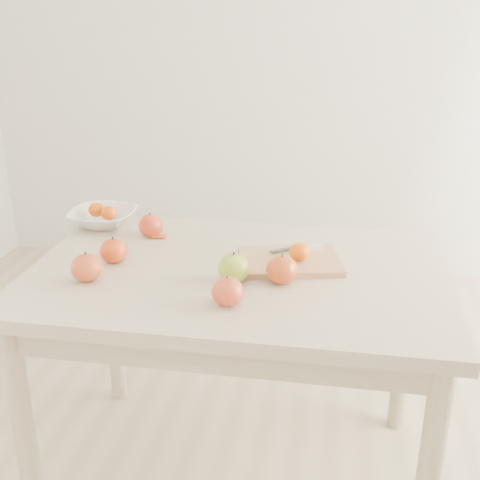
# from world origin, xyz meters

# --- Properties ---
(ground) EXTENTS (3.50, 3.50, 0.00)m
(ground) POSITION_xyz_m (0.00, 0.00, 0.00)
(ground) COLOR #C6B293
(ground) RESTS_ON ground
(table) EXTENTS (1.20, 0.80, 0.75)m
(table) POSITION_xyz_m (0.00, 0.00, 0.65)
(table) COLOR #C9B298
(table) RESTS_ON ground
(cutting_board) EXTENTS (0.33, 0.27, 0.02)m
(cutting_board) POSITION_xyz_m (0.15, 0.06, 0.76)
(cutting_board) COLOR tan
(cutting_board) RESTS_ON table
(board_tangerine) EXTENTS (0.06, 0.06, 0.05)m
(board_tangerine) POSITION_xyz_m (0.18, 0.05, 0.80)
(board_tangerine) COLOR orange
(board_tangerine) RESTS_ON cutting_board
(fruit_bowl) EXTENTS (0.22, 0.22, 0.05)m
(fruit_bowl) POSITION_xyz_m (-0.52, 0.29, 0.78)
(fruit_bowl) COLOR white
(fruit_bowl) RESTS_ON table
(bowl_tangerine_near) EXTENTS (0.06, 0.06, 0.05)m
(bowl_tangerine_near) POSITION_xyz_m (-0.55, 0.30, 0.80)
(bowl_tangerine_near) COLOR #CA3A07
(bowl_tangerine_near) RESTS_ON fruit_bowl
(bowl_tangerine_far) EXTENTS (0.06, 0.06, 0.05)m
(bowl_tangerine_far) POSITION_xyz_m (-0.49, 0.27, 0.80)
(bowl_tangerine_far) COLOR #E34708
(bowl_tangerine_far) RESTS_ON fruit_bowl
(orange_peel_a) EXTENTS (0.07, 0.06, 0.01)m
(orange_peel_a) POSITION_xyz_m (-0.33, 0.27, 0.75)
(orange_peel_a) COLOR #C86C0E
(orange_peel_a) RESTS_ON table
(orange_peel_b) EXTENTS (0.05, 0.04, 0.01)m
(orange_peel_b) POSITION_xyz_m (-0.30, 0.20, 0.75)
(orange_peel_b) COLOR #ED5710
(orange_peel_b) RESTS_ON table
(paring_knife) EXTENTS (0.16, 0.09, 0.01)m
(paring_knife) POSITION_xyz_m (0.19, 0.13, 0.78)
(paring_knife) COLOR silver
(paring_knife) RESTS_ON cutting_board
(apple_green) EXTENTS (0.09, 0.09, 0.08)m
(apple_green) POSITION_xyz_m (0.01, -0.09, 0.79)
(apple_green) COLOR #74A124
(apple_green) RESTS_ON table
(apple_red_c) EXTENTS (0.08, 0.08, 0.07)m
(apple_red_c) POSITION_xyz_m (0.01, -0.23, 0.79)
(apple_red_c) COLOR #A1211C
(apple_red_c) RESTS_ON table
(apple_red_d) EXTENTS (0.09, 0.09, 0.08)m
(apple_red_d) POSITION_xyz_m (-0.40, -0.15, 0.79)
(apple_red_d) COLOR #9F2E1E
(apple_red_d) RESTS_ON table
(apple_red_e) EXTENTS (0.09, 0.09, 0.08)m
(apple_red_e) POSITION_xyz_m (0.14, -0.07, 0.79)
(apple_red_e) COLOR maroon
(apple_red_e) RESTS_ON table
(apple_red_a) EXTENTS (0.08, 0.08, 0.07)m
(apple_red_a) POSITION_xyz_m (-0.33, 0.21, 0.79)
(apple_red_a) COLOR maroon
(apple_red_a) RESTS_ON table
(apple_red_b) EXTENTS (0.08, 0.08, 0.07)m
(apple_red_b) POSITION_xyz_m (-0.37, -0.02, 0.79)
(apple_red_b) COLOR #A7150B
(apple_red_b) RESTS_ON table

